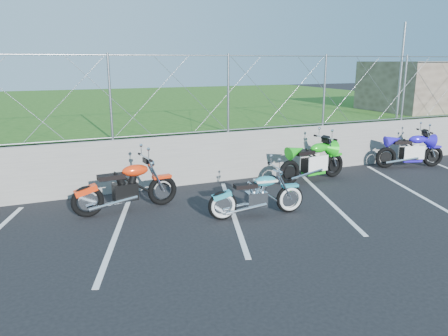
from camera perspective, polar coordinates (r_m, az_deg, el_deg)
name	(u,v)px	position (r m, az deg, el deg)	size (l,w,h in m)	color
ground	(254,229)	(8.42, 4.00, -7.95)	(90.00, 90.00, 0.00)	black
retaining_wall	(193,159)	(11.31, -4.10, 1.18)	(30.00, 0.22, 1.30)	slate
grass_field	(121,116)	(20.89, -13.31, 6.65)	(30.00, 20.00, 1.30)	#255115
stone_building	(433,86)	(18.84, 25.64, 9.69)	(5.00, 3.00, 1.80)	brown
chain_link_fence	(192,95)	(11.07, -4.24, 9.54)	(28.00, 0.03, 2.00)	gray
sign_pole	(401,71)	(15.32, 22.09, 11.64)	(0.08, 0.08, 3.00)	gray
parking_lines	(282,205)	(9.79, 7.57, -4.86)	(18.29, 4.31, 0.01)	silver
cruiser_turquoise	(258,197)	(8.98, 4.47, -3.74)	(2.08, 0.66, 1.03)	black
naked_orange	(128,189)	(9.47, -12.49, -2.64)	(2.29, 0.78, 1.14)	black
sportbike_green	(313,163)	(11.80, 11.59, 0.69)	(2.21, 0.79, 1.15)	black
sportbike_blue	(411,152)	(14.21, 23.22, 1.97)	(2.08, 0.84, 1.11)	black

